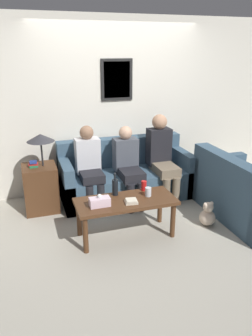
# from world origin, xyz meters

# --- Properties ---
(ground_plane) EXTENTS (16.00, 16.00, 0.00)m
(ground_plane) POSITION_xyz_m (0.00, 0.00, 0.00)
(ground_plane) COLOR #ADA899
(wall_back) EXTENTS (9.00, 0.08, 2.60)m
(wall_back) POSITION_xyz_m (0.00, 0.92, 1.30)
(wall_back) COLOR silver
(wall_back) RESTS_ON ground_plane
(couch_main) EXTENTS (1.93, 0.81, 0.86)m
(couch_main) POSITION_xyz_m (0.00, 0.49, 0.30)
(couch_main) COLOR #385166
(couch_main) RESTS_ON ground_plane
(couch_side) EXTENTS (0.81, 1.45, 0.86)m
(couch_side) POSITION_xyz_m (1.27, -0.64, 0.30)
(couch_side) COLOR #385166
(couch_side) RESTS_ON ground_plane
(coffee_table) EXTENTS (1.17, 0.50, 0.48)m
(coffee_table) POSITION_xyz_m (-0.35, -0.62, 0.41)
(coffee_table) COLOR #4C2D19
(coffee_table) RESTS_ON ground_plane
(side_table_with_lamp) EXTENTS (0.46, 0.45, 1.08)m
(side_table_with_lamp) POSITION_xyz_m (-1.25, 0.41, 0.39)
(side_table_with_lamp) COLOR #4C2D19
(side_table_with_lamp) RESTS_ON ground_plane
(wine_bottle) EXTENTS (0.07, 0.07, 0.28)m
(wine_bottle) POSITION_xyz_m (-0.43, -0.45, 0.58)
(wine_bottle) COLOR black
(wine_bottle) RESTS_ON coffee_table
(drinking_glass) EXTENTS (0.08, 0.08, 0.11)m
(drinking_glass) POSITION_xyz_m (-0.07, -0.60, 0.53)
(drinking_glass) COLOR silver
(drinking_glass) RESTS_ON coffee_table
(book_stack) EXTENTS (0.16, 0.13, 0.05)m
(book_stack) POSITION_xyz_m (-0.32, -0.72, 0.50)
(book_stack) COLOR beige
(book_stack) RESTS_ON coffee_table
(soda_can) EXTENTS (0.07, 0.07, 0.12)m
(soda_can) POSITION_xyz_m (-0.05, -0.43, 0.54)
(soda_can) COLOR red
(soda_can) RESTS_ON coffee_table
(tissue_box) EXTENTS (0.23, 0.12, 0.14)m
(tissue_box) POSITION_xyz_m (-0.68, -0.68, 0.53)
(tissue_box) COLOR silver
(tissue_box) RESTS_ON coffee_table
(person_left) EXTENTS (0.34, 0.58, 1.14)m
(person_left) POSITION_xyz_m (-0.57, 0.35, 0.61)
(person_left) COLOR black
(person_left) RESTS_ON ground_plane
(person_middle) EXTENTS (0.34, 0.63, 1.11)m
(person_middle) POSITION_xyz_m (-0.02, 0.27, 0.60)
(person_middle) COLOR black
(person_middle) RESTS_ON ground_plane
(person_right) EXTENTS (0.34, 0.65, 1.23)m
(person_right) POSITION_xyz_m (0.52, 0.33, 0.66)
(person_right) COLOR #756651
(person_right) RESTS_ON ground_plane
(teddy_bear) EXTENTS (0.20, 0.20, 0.32)m
(teddy_bear) POSITION_xyz_m (0.72, -0.70, 0.14)
(teddy_bear) COLOR beige
(teddy_bear) RESTS_ON ground_plane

